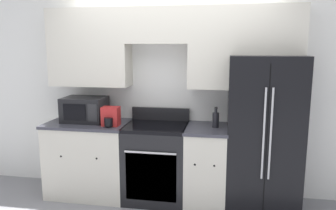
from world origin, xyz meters
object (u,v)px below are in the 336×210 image
object	(u,v)px
oven_range	(156,162)
refrigerator	(263,133)
bottle	(216,119)
microwave	(85,109)

from	to	relation	value
oven_range	refrigerator	xyz separation A→B (m)	(1.25, 0.06, 0.41)
refrigerator	bottle	distance (m)	0.56
microwave	bottle	world-z (taller)	microwave
oven_range	refrigerator	distance (m)	1.31
oven_range	bottle	world-z (taller)	bottle
oven_range	refrigerator	world-z (taller)	refrigerator
refrigerator	bottle	size ratio (longest dim) A/B	7.35
microwave	refrigerator	bearing A→B (deg)	0.39
microwave	bottle	xyz separation A→B (m)	(1.63, -0.04, -0.06)
refrigerator	bottle	bearing A→B (deg)	-174.66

